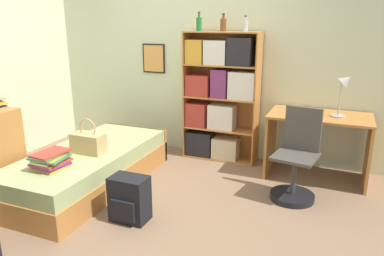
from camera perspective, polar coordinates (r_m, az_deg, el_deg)
ground_plane at (r=4.11m, az=-8.06°, el=-10.05°), size 14.00×14.00×0.00m
wall_back at (r=5.13m, az=0.42°, el=10.62°), size 10.00×0.09×2.60m
bed at (r=4.37m, az=-15.30°, el=-5.82°), size 0.92×2.07×0.42m
handbag at (r=4.16m, az=-15.50°, el=-2.15°), size 0.36×0.19×0.38m
book_stack_on_bed at (r=3.86m, az=-20.75°, el=-4.60°), size 0.33×0.36×0.17m
bookcase at (r=4.87m, az=4.00°, el=4.77°), size 0.96×0.31×1.66m
bottle_green at (r=4.83m, az=1.07°, el=15.62°), size 0.07×0.07×0.23m
bottle_brown at (r=4.75m, az=4.79°, el=15.46°), size 0.08×0.08×0.21m
bottle_clear at (r=4.71m, az=8.13°, el=15.23°), size 0.07×0.07×0.19m
desk at (r=4.55m, az=18.69°, el=-1.00°), size 1.13×0.66×0.76m
desk_lamp at (r=4.41m, az=22.25°, el=5.79°), size 0.21×0.16×0.50m
desk_chair at (r=4.04m, az=15.51°, el=-6.13°), size 0.48×0.48×0.95m
backpack at (r=3.56m, az=-9.52°, el=-10.63°), size 0.35×0.26×0.43m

